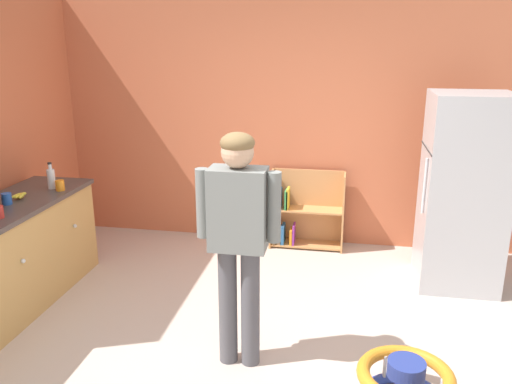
{
  "coord_description": "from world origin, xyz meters",
  "views": [
    {
      "loc": [
        0.57,
        -3.27,
        2.23
      ],
      "look_at": [
        -0.1,
        0.45,
        1.11
      ],
      "focal_mm": 36.49,
      "sensor_mm": 36.0,
      "label": 1
    }
  ],
  "objects_px": {
    "standing_person": "(238,229)",
    "blue_cup": "(7,199)",
    "orange_cup": "(60,185)",
    "bookshelf": "(302,214)",
    "clear_bottle": "(51,178)",
    "banana_bunch": "(20,195)",
    "refrigerator": "(463,192)",
    "baby_walker": "(405,384)"
  },
  "relations": [
    {
      "from": "refrigerator",
      "to": "banana_bunch",
      "type": "bearing_deg",
      "value": -166.5
    },
    {
      "from": "banana_bunch",
      "to": "blue_cup",
      "type": "xyz_separation_m",
      "value": [
        -0.01,
        -0.16,
        0.02
      ]
    },
    {
      "from": "banana_bunch",
      "to": "orange_cup",
      "type": "distance_m",
      "value": 0.35
    },
    {
      "from": "refrigerator",
      "to": "standing_person",
      "type": "relative_size",
      "value": 1.07
    },
    {
      "from": "standing_person",
      "to": "blue_cup",
      "type": "height_order",
      "value": "standing_person"
    },
    {
      "from": "banana_bunch",
      "to": "blue_cup",
      "type": "height_order",
      "value": "blue_cup"
    },
    {
      "from": "baby_walker",
      "to": "refrigerator",
      "type": "bearing_deg",
      "value": 71.68
    },
    {
      "from": "banana_bunch",
      "to": "orange_cup",
      "type": "height_order",
      "value": "orange_cup"
    },
    {
      "from": "standing_person",
      "to": "banana_bunch",
      "type": "height_order",
      "value": "standing_person"
    },
    {
      "from": "blue_cup",
      "to": "orange_cup",
      "type": "distance_m",
      "value": 0.5
    },
    {
      "from": "blue_cup",
      "to": "banana_bunch",
      "type": "bearing_deg",
      "value": 85.15
    },
    {
      "from": "refrigerator",
      "to": "banana_bunch",
      "type": "xyz_separation_m",
      "value": [
        -3.8,
        -0.91,
        0.04
      ]
    },
    {
      "from": "bookshelf",
      "to": "baby_walker",
      "type": "bearing_deg",
      "value": -70.82
    },
    {
      "from": "clear_bottle",
      "to": "orange_cup",
      "type": "height_order",
      "value": "clear_bottle"
    },
    {
      "from": "clear_bottle",
      "to": "orange_cup",
      "type": "distance_m",
      "value": 0.13
    },
    {
      "from": "refrigerator",
      "to": "bookshelf",
      "type": "bearing_deg",
      "value": 156.33
    },
    {
      "from": "standing_person",
      "to": "bookshelf",
      "type": "bearing_deg",
      "value": 84.13
    },
    {
      "from": "refrigerator",
      "to": "orange_cup",
      "type": "xyz_separation_m",
      "value": [
        -3.6,
        -0.63,
        0.06
      ]
    },
    {
      "from": "standing_person",
      "to": "blue_cup",
      "type": "xyz_separation_m",
      "value": [
        -2.08,
        0.52,
        -0.06
      ]
    },
    {
      "from": "bookshelf",
      "to": "blue_cup",
      "type": "xyz_separation_m",
      "value": [
        -2.31,
        -1.74,
        0.58
      ]
    },
    {
      "from": "bookshelf",
      "to": "standing_person",
      "type": "relative_size",
      "value": 0.51
    },
    {
      "from": "standing_person",
      "to": "banana_bunch",
      "type": "xyz_separation_m",
      "value": [
        -2.07,
        0.68,
        -0.08
      ]
    },
    {
      "from": "clear_bottle",
      "to": "standing_person",
      "type": "bearing_deg",
      "value": -27.3
    },
    {
      "from": "bookshelf",
      "to": "baby_walker",
      "type": "xyz_separation_m",
      "value": [
        0.88,
        -2.54,
        -0.21
      ]
    },
    {
      "from": "standing_person",
      "to": "baby_walker",
      "type": "distance_m",
      "value": 1.43
    },
    {
      "from": "refrigerator",
      "to": "standing_person",
      "type": "distance_m",
      "value": 2.36
    },
    {
      "from": "refrigerator",
      "to": "standing_person",
      "type": "height_order",
      "value": "refrigerator"
    },
    {
      "from": "baby_walker",
      "to": "blue_cup",
      "type": "xyz_separation_m",
      "value": [
        -3.19,
        0.8,
        0.79
      ]
    },
    {
      "from": "baby_walker",
      "to": "blue_cup",
      "type": "height_order",
      "value": "blue_cup"
    },
    {
      "from": "refrigerator",
      "to": "orange_cup",
      "type": "distance_m",
      "value": 3.65
    },
    {
      "from": "bookshelf",
      "to": "orange_cup",
      "type": "relative_size",
      "value": 8.95
    },
    {
      "from": "standing_person",
      "to": "orange_cup",
      "type": "height_order",
      "value": "standing_person"
    },
    {
      "from": "bookshelf",
      "to": "refrigerator",
      "type": "bearing_deg",
      "value": -23.67
    },
    {
      "from": "banana_bunch",
      "to": "blue_cup",
      "type": "relative_size",
      "value": 1.64
    },
    {
      "from": "bookshelf",
      "to": "banana_bunch",
      "type": "height_order",
      "value": "banana_bunch"
    },
    {
      "from": "standing_person",
      "to": "refrigerator",
      "type": "bearing_deg",
      "value": 42.58
    },
    {
      "from": "banana_bunch",
      "to": "clear_bottle",
      "type": "xyz_separation_m",
      "value": [
        0.1,
        0.33,
        0.07
      ]
    },
    {
      "from": "refrigerator",
      "to": "bookshelf",
      "type": "relative_size",
      "value": 2.09
    },
    {
      "from": "bookshelf",
      "to": "standing_person",
      "type": "xyz_separation_m",
      "value": [
        -0.23,
        -2.26,
        0.64
      ]
    },
    {
      "from": "standing_person",
      "to": "blue_cup",
      "type": "relative_size",
      "value": 17.49
    },
    {
      "from": "clear_bottle",
      "to": "blue_cup",
      "type": "relative_size",
      "value": 2.59
    },
    {
      "from": "bookshelf",
      "to": "standing_person",
      "type": "height_order",
      "value": "standing_person"
    }
  ]
}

